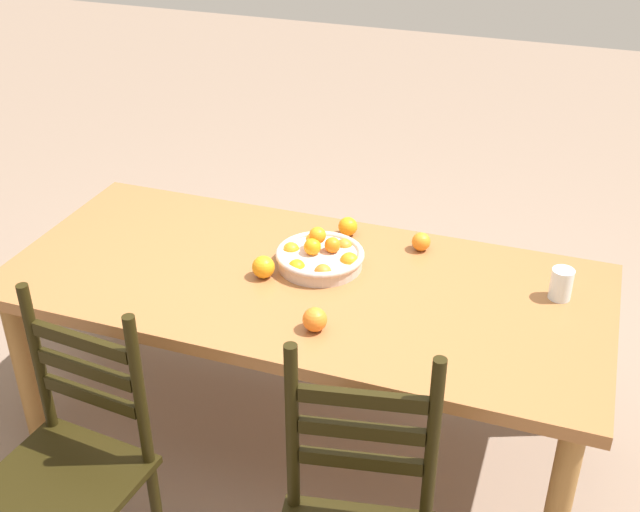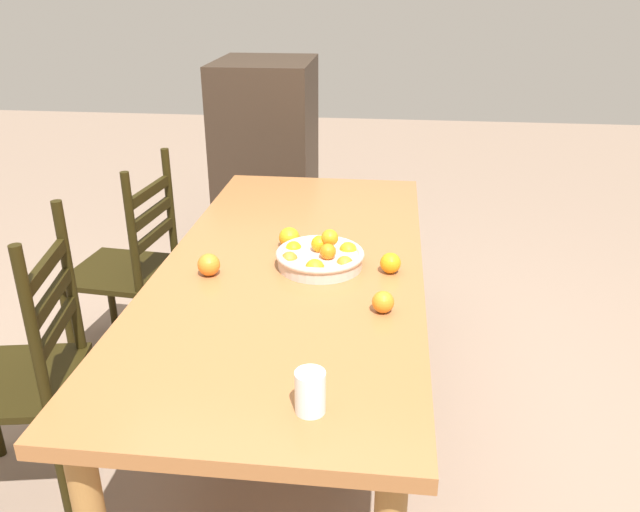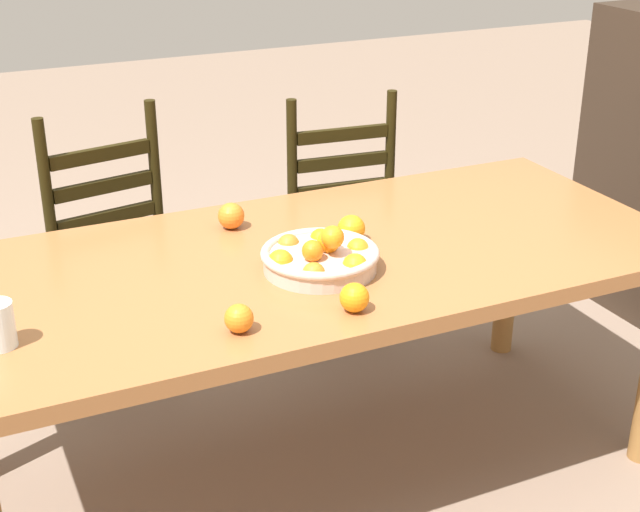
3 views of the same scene
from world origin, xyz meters
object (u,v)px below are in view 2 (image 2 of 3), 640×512
Objects in this scene: chair_near_window at (130,268)px; orange_loose_1 at (390,263)px; drinking_glass at (310,392)px; orange_loose_3 at (209,265)px; dining_table at (293,281)px; chair_by_cabinet at (25,375)px; orange_loose_0 at (383,302)px; fruit_bowl at (320,257)px; cabinet at (267,155)px; orange_loose_2 at (289,238)px.

orange_loose_1 is (-0.48, -1.17, 0.30)m from chair_near_window.
orange_loose_3 is at bearing 32.14° from drinking_glass.
chair_near_window is at bearing 67.55° from orange_loose_1.
dining_table is at bearing -62.35° from orange_loose_3.
orange_loose_1 is (0.40, -1.18, 0.29)m from chair_by_cabinet.
dining_table is 0.37m from orange_loose_1.
chair_near_window is 1.42m from orange_loose_0.
chair_near_window is 8.91× the size of drinking_glass.
dining_table is 0.87m from drinking_glass.
fruit_bowl reaches higher than dining_table.
chair_by_cabinet is 1.27m from orange_loose_1.
cabinet is 1.83m from orange_loose_2.
orange_loose_1 is 0.92× the size of orange_loose_2.
dining_table is 2.07× the size of chair_by_cabinet.
chair_by_cabinet is 1.20m from orange_loose_0.
chair_by_cabinet is at bearing 114.36° from fruit_bowl.
chair_near_window is at bearing 63.49° from fruit_bowl.
dining_table is 30.33× the size of orange_loose_0.
cabinet reaches higher than dining_table.
orange_loose_3 is at bearing 107.02° from fruit_bowl.
orange_loose_0 is at bearing 176.32° from orange_loose_1.
chair_by_cabinet reaches higher than dining_table.
orange_loose_1 is at bearing 97.99° from chair_by_cabinet.
fruit_bowl is at bearing 103.68° from chair_by_cabinet.
orange_loose_3 is at bearing -175.28° from cabinet.
chair_near_window is 14.05× the size of orange_loose_0.
drinking_glass is at bearing -167.65° from cabinet.
chair_by_cabinet is at bearing 108.66° from orange_loose_1.
fruit_bowl is at bearing -139.41° from orange_loose_2.
cabinet is at bearing 13.70° from orange_loose_2.
fruit_bowl reaches higher than orange_loose_0.
chair_near_window reaches higher than orange_loose_2.
cabinet is 2.83m from drinking_glass.
fruit_bowl is 4.03× the size of orange_loose_3.
chair_by_cabinet is 0.84× the size of cabinet.
orange_loose_2 is at bearing 40.59° from fruit_bowl.
chair_by_cabinet is 14.66× the size of orange_loose_0.
orange_loose_2 is (-1.77, -0.43, 0.16)m from cabinet.
orange_loose_2 is at bearing 11.90° from drinking_glass.
cabinet reaches higher than orange_loose_0.
cabinet is 15.28× the size of orange_loose_3.
fruit_bowl is (0.42, -0.93, 0.29)m from chair_by_cabinet.
chair_by_cabinet is at bearing 118.87° from orange_loose_3.
orange_loose_0 is at bearing 61.66° from chair_near_window.
orange_loose_2 is at bearing -40.82° from orange_loose_3.
dining_table is at bearing 11.57° from drinking_glass.
orange_loose_0 is (-0.31, -0.23, -0.00)m from fruit_bowl.
chair_near_window is 1.30m from orange_loose_1.
cabinet reaches higher than orange_loose_2.
cabinet is 11.03× the size of drinking_glass.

